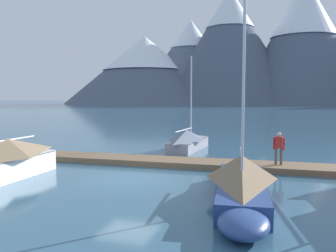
# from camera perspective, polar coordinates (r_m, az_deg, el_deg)

# --- Properties ---
(ground_plane) EXTENTS (700.00, 700.00, 0.00)m
(ground_plane) POSITION_cam_1_polar(r_m,az_deg,el_deg) (16.54, -6.45, -8.54)
(ground_plane) COLOR #335B75
(mountain_west_summit) EXTENTS (95.21, 95.21, 39.95)m
(mountain_west_summit) POSITION_cam_1_polar(r_m,az_deg,el_deg) (214.37, -3.71, 9.30)
(mountain_west_summit) COLOR #4C566B
(mountain_west_summit) RESTS_ON ground
(mountain_central_massif) EXTENTS (70.71, 70.71, 50.42)m
(mountain_central_massif) POSITION_cam_1_polar(r_m,az_deg,el_deg) (218.17, 3.70, 10.45)
(mountain_central_massif) COLOR slate
(mountain_central_massif) RESTS_ON ground
(mountain_shoulder_ridge) EXTENTS (77.62, 77.62, 64.86)m
(mountain_shoulder_ridge) POSITION_cam_1_polar(r_m,az_deg,el_deg) (209.01, 9.93, 12.69)
(mountain_shoulder_ridge) COLOR #4C566B
(mountain_shoulder_ridge) RESTS_ON ground
(mountain_east_summit) EXTENTS (71.49, 71.49, 68.71)m
(mountain_east_summit) POSITION_cam_1_polar(r_m,az_deg,el_deg) (211.35, 21.02, 13.17)
(mountain_east_summit) COLOR #4C566B
(mountain_east_summit) RESTS_ON ground
(dock) EXTENTS (25.96, 2.97, 0.30)m
(dock) POSITION_cam_1_polar(r_m,az_deg,el_deg) (20.15, -1.75, -5.70)
(dock) COLOR brown
(dock) RESTS_ON ground
(sailboat_mid_dock_port) EXTENTS (2.04, 6.65, 6.76)m
(sailboat_mid_dock_port) POSITION_cam_1_polar(r_m,az_deg,el_deg) (25.59, 3.46, -2.24)
(sailboat_mid_dock_port) COLOR #93939E
(sailboat_mid_dock_port) RESTS_ON ground
(sailboat_mid_dock_starboard) EXTENTS (2.58, 7.91, 7.42)m
(sailboat_mid_dock_starboard) POSITION_cam_1_polar(r_m,az_deg,el_deg) (13.27, 11.80, -8.64)
(sailboat_mid_dock_starboard) COLOR navy
(sailboat_mid_dock_starboard) RESTS_ON ground
(person_on_dock) EXTENTS (0.59, 0.26, 1.69)m
(person_on_dock) POSITION_cam_1_polar(r_m,az_deg,el_deg) (19.03, 17.50, -3.13)
(person_on_dock) COLOR brown
(person_on_dock) RESTS_ON dock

